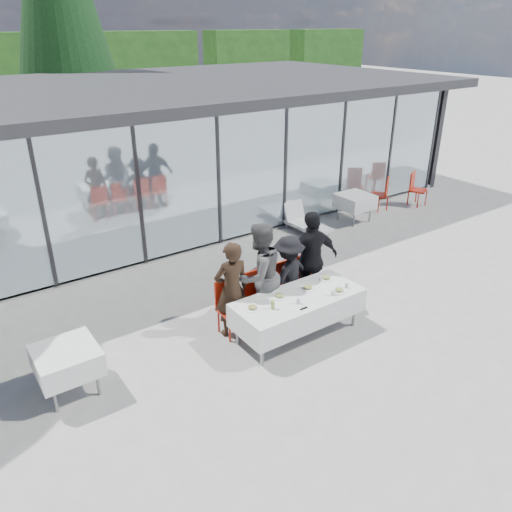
# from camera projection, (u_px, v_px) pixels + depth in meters

# --- Properties ---
(ground) EXTENTS (90.00, 90.00, 0.00)m
(ground) POSITION_uv_depth(u_px,v_px,m) (290.00, 334.00, 8.65)
(ground) COLOR #9B9993
(ground) RESTS_ON ground
(pavilion) EXTENTS (14.80, 8.80, 3.44)m
(pavilion) POSITION_uv_depth(u_px,v_px,m) (174.00, 125.00, 14.84)
(pavilion) COLOR gray
(pavilion) RESTS_ON ground
(dining_table) EXTENTS (2.26, 0.96, 0.75)m
(dining_table) POSITION_uv_depth(u_px,v_px,m) (298.00, 307.00, 8.42)
(dining_table) COLOR silver
(dining_table) RESTS_ON ground
(diner_a) EXTENTS (0.70, 0.70, 1.72)m
(diner_a) POSITION_uv_depth(u_px,v_px,m) (232.00, 290.00, 8.33)
(diner_a) COLOR black
(diner_a) RESTS_ON ground
(diner_chair_a) EXTENTS (0.44, 0.44, 0.97)m
(diner_chair_a) POSITION_uv_depth(u_px,v_px,m) (230.00, 304.00, 8.52)
(diner_chair_a) COLOR #B41F0C
(diner_chair_a) RESTS_ON ground
(diner_b) EXTENTS (1.06, 1.06, 1.91)m
(diner_b) POSITION_uv_depth(u_px,v_px,m) (259.00, 275.00, 8.58)
(diner_b) COLOR #4F4F4F
(diner_b) RESTS_ON ground
(diner_chair_b) EXTENTS (0.44, 0.44, 0.97)m
(diner_chair_b) POSITION_uv_depth(u_px,v_px,m) (257.00, 295.00, 8.81)
(diner_chair_b) COLOR #B41F0C
(diner_chair_b) RESTS_ON ground
(diner_c) EXTENTS (1.16, 1.16, 1.52)m
(diner_c) POSITION_uv_depth(u_px,v_px,m) (288.00, 276.00, 8.99)
(diner_c) COLOR black
(diner_c) RESTS_ON ground
(diner_chair_c) EXTENTS (0.44, 0.44, 0.97)m
(diner_chair_c) POSITION_uv_depth(u_px,v_px,m) (285.00, 285.00, 9.14)
(diner_chair_c) COLOR #B41F0C
(diner_chair_c) RESTS_ON ground
(diner_d) EXTENTS (1.26, 1.26, 1.87)m
(diner_d) POSITION_uv_depth(u_px,v_px,m) (311.00, 260.00, 9.19)
(diner_d) COLOR black
(diner_d) RESTS_ON ground
(diner_chair_d) EXTENTS (0.44, 0.44, 0.97)m
(diner_chair_d) POSITION_uv_depth(u_px,v_px,m) (308.00, 277.00, 9.42)
(diner_chair_d) COLOR #B41F0C
(diner_chair_d) RESTS_ON ground
(plate_a) EXTENTS (0.23, 0.23, 0.07)m
(plate_a) POSITION_uv_depth(u_px,v_px,m) (252.00, 308.00, 7.95)
(plate_a) COLOR white
(plate_a) RESTS_ON dining_table
(plate_b) EXTENTS (0.23, 0.23, 0.07)m
(plate_b) POSITION_uv_depth(u_px,v_px,m) (280.00, 296.00, 8.29)
(plate_b) COLOR white
(plate_b) RESTS_ON dining_table
(plate_c) EXTENTS (0.23, 0.23, 0.07)m
(plate_c) POSITION_uv_depth(u_px,v_px,m) (308.00, 287.00, 8.56)
(plate_c) COLOR white
(plate_c) RESTS_ON dining_table
(plate_d) EXTENTS (0.23, 0.23, 0.07)m
(plate_d) POSITION_uv_depth(u_px,v_px,m) (326.00, 278.00, 8.88)
(plate_d) COLOR white
(plate_d) RESTS_ON dining_table
(plate_extra) EXTENTS (0.23, 0.23, 0.07)m
(plate_extra) POSITION_uv_depth(u_px,v_px,m) (339.00, 290.00, 8.47)
(plate_extra) COLOR white
(plate_extra) RESTS_ON dining_table
(juice_bottle) EXTENTS (0.06, 0.06, 0.15)m
(juice_bottle) POSITION_uv_depth(u_px,v_px,m) (273.00, 305.00, 7.94)
(juice_bottle) COLOR #8AAF49
(juice_bottle) RESTS_ON dining_table
(drinking_glasses) EXTENTS (1.09, 0.19, 0.10)m
(drinking_glasses) POSITION_uv_depth(u_px,v_px,m) (326.00, 293.00, 8.35)
(drinking_glasses) COLOR silver
(drinking_glasses) RESTS_ON dining_table
(folded_eyeglasses) EXTENTS (0.14, 0.03, 0.01)m
(folded_eyeglasses) POSITION_uv_depth(u_px,v_px,m) (304.00, 308.00, 7.97)
(folded_eyeglasses) COLOR black
(folded_eyeglasses) RESTS_ON dining_table
(spare_table_left) EXTENTS (0.86, 0.86, 0.74)m
(spare_table_left) POSITION_uv_depth(u_px,v_px,m) (67.00, 360.00, 7.07)
(spare_table_left) COLOR silver
(spare_table_left) RESTS_ON ground
(spare_table_right) EXTENTS (0.86, 0.86, 0.74)m
(spare_table_right) POSITION_uv_depth(u_px,v_px,m) (355.00, 201.00, 13.36)
(spare_table_right) COLOR silver
(spare_table_right) RESTS_ON ground
(spare_chair_a) EXTENTS (0.58, 0.58, 0.97)m
(spare_chair_a) POSITION_uv_depth(u_px,v_px,m) (415.00, 187.00, 14.58)
(spare_chair_a) COLOR #B41F0C
(spare_chair_a) RESTS_ON ground
(spare_chair_b) EXTENTS (0.61, 0.61, 0.97)m
(spare_chair_b) POSITION_uv_depth(u_px,v_px,m) (382.00, 192.00, 14.12)
(spare_chair_b) COLOR #B41F0C
(spare_chair_b) RESTS_ON ground
(lounger) EXTENTS (0.65, 1.35, 0.72)m
(lounger) POSITION_uv_depth(u_px,v_px,m) (303.00, 221.00, 12.87)
(lounger) COLOR silver
(lounger) RESTS_ON ground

